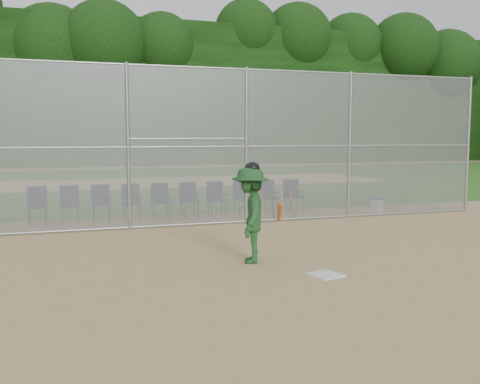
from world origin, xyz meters
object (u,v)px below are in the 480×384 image
object	(u,v)px
batter_at_plate	(250,214)
home_plate	(326,275)
water_cooler	(377,205)
chair_0	(37,206)

from	to	relation	value
batter_at_plate	home_plate	bearing A→B (deg)	-55.78
batter_at_plate	water_cooler	world-z (taller)	batter_at_plate
water_cooler	chair_0	bearing A→B (deg)	173.23
batter_at_plate	water_cooler	distance (m)	7.21
water_cooler	chair_0	world-z (taller)	chair_0
home_plate	batter_at_plate	bearing A→B (deg)	124.22
batter_at_plate	water_cooler	size ratio (longest dim) A/B	3.85
batter_at_plate	chair_0	size ratio (longest dim) A/B	1.89
home_plate	batter_at_plate	distance (m)	1.76
home_plate	water_cooler	xyz separation A→B (m)	(4.69, 5.82, 0.23)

